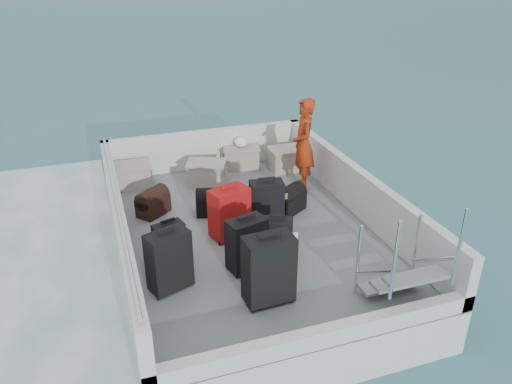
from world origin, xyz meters
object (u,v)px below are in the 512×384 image
suitcase_8 (244,201)px  passenger (303,145)px  suitcase_4 (247,245)px  suitcase_3 (269,270)px  suitcase_1 (170,244)px  suitcase_7 (267,203)px  crate_1 (207,174)px  suitcase_5 (230,213)px  suitcase_0 (169,261)px  crate_2 (241,158)px  crate_3 (288,160)px  suitcase_6 (277,239)px  crate_0 (132,176)px

suitcase_8 → passenger: (1.15, 0.41, 0.63)m
suitcase_4 → passenger: size_ratio=0.45×
suitcase_3 → suitcase_8: size_ratio=1.22×
suitcase_1 → suitcase_7: bearing=5.3°
crate_1 → suitcase_5: bearing=-93.8°
suitcase_0 → suitcase_4: 0.97m
crate_2 → crate_3: (0.76, -0.38, 0.01)m
suitcase_0 → suitcase_3: bearing=-51.0°
suitcase_3 → suitcase_7: suitcase_3 is taller
suitcase_0 → suitcase_1: 0.54m
crate_1 → crate_2: size_ratio=0.98×
suitcase_6 → passenger: 2.23m
suitcase_0 → crate_2: 3.72m
suitcase_1 → crate_0: bearing=78.8°
crate_0 → crate_1: bearing=-13.6°
suitcase_6 → crate_2: 3.03m
crate_0 → suitcase_5: bearing=-62.3°
crate_3 → suitcase_5: bearing=-130.8°
crate_2 → suitcase_4: bearing=-106.3°
suitcase_1 → crate_3: 3.44m
suitcase_1 → suitcase_4: 0.97m
suitcase_7 → crate_1: suitcase_7 is taller
suitcase_3 → passenger: bearing=56.3°
suitcase_3 → crate_1: 3.33m
suitcase_6 → crate_1: suitcase_6 is taller
suitcase_0 → crate_1: suitcase_0 is taller
suitcase_1 → crate_2: 3.23m
suitcase_7 → crate_3: (1.04, 1.74, -0.14)m
suitcase_7 → suitcase_3: bearing=-101.4°
crate_0 → suitcase_7: bearing=-48.6°
suitcase_5 → crate_1: 1.81m
suitcase_3 → suitcase_8: bearing=76.2°
suitcase_6 → crate_1: 2.53m
suitcase_5 → crate_1: suitcase_5 is taller
suitcase_4 → suitcase_8: size_ratio=1.02×
suitcase_8 → suitcase_1: bearing=127.0°
suitcase_1 → suitcase_5: bearing=8.6°
crate_0 → crate_2: crate_0 is taller
suitcase_1 → suitcase_8: bearing=24.3°
suitcase_7 → crate_2: bearing=90.3°
suitcase_6 → suitcase_1: bearing=-168.9°
crate_0 → crate_3: size_ratio=0.98×
suitcase_1 → suitcase_6: bearing=-28.9°
crate_1 → crate_3: crate_3 is taller
suitcase_4 → crate_3: bearing=43.9°
suitcase_1 → crate_0: 2.51m
suitcase_7 → crate_0: suitcase_7 is taller
suitcase_8 → crate_2: crate_2 is taller
suitcase_3 → suitcase_4: 0.69m
suitcase_1 → suitcase_6: 1.35m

